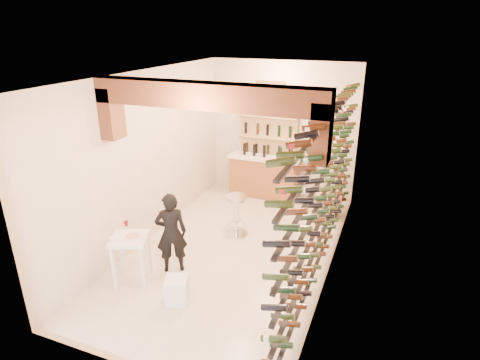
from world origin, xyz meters
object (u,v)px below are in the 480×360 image
(tasting_table, at_px, (130,245))
(chrome_barstool, at_px, (237,213))
(back_counter, at_px, (264,175))
(wine_rack, at_px, (322,185))
(white_stool, at_px, (177,290))
(person, at_px, (171,233))
(crate_lower, at_px, (327,210))

(tasting_table, xyz_separation_m, chrome_barstool, (0.99, 2.05, -0.17))
(back_counter, height_order, tasting_table, back_counter)
(wine_rack, bearing_deg, tasting_table, -151.32)
(wine_rack, relative_size, chrome_barstool, 6.74)
(chrome_barstool, bearing_deg, white_stool, -91.29)
(person, bearing_deg, tasting_table, 17.11)
(tasting_table, height_order, chrome_barstool, tasting_table)
(tasting_table, xyz_separation_m, person, (0.45, 0.52, 0.05))
(crate_lower, bearing_deg, person, -124.12)
(wine_rack, bearing_deg, white_stool, -136.12)
(back_counter, relative_size, crate_lower, 3.80)
(white_stool, relative_size, crate_lower, 0.92)
(crate_lower, bearing_deg, tasting_table, -125.15)
(back_counter, distance_m, crate_lower, 1.78)
(person, height_order, chrome_barstool, person)
(back_counter, bearing_deg, wine_rack, -55.34)
(back_counter, distance_m, person, 3.64)
(back_counter, bearing_deg, tasting_table, -101.95)
(wine_rack, distance_m, crate_lower, 2.53)
(chrome_barstool, bearing_deg, person, -109.73)
(white_stool, distance_m, person, 1.02)
(wine_rack, relative_size, tasting_table, 5.81)
(wine_rack, height_order, person, wine_rack)
(white_stool, relative_size, person, 0.29)
(back_counter, xyz_separation_m, person, (-0.43, -3.61, 0.18))
(wine_rack, height_order, chrome_barstool, wine_rack)
(tasting_table, relative_size, person, 0.69)
(back_counter, relative_size, white_stool, 4.12)
(tasting_table, xyz_separation_m, crate_lower, (2.51, 3.57, -0.53))
(white_stool, distance_m, crate_lower, 4.10)
(wine_rack, height_order, crate_lower, wine_rack)
(back_counter, bearing_deg, white_stool, -89.07)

